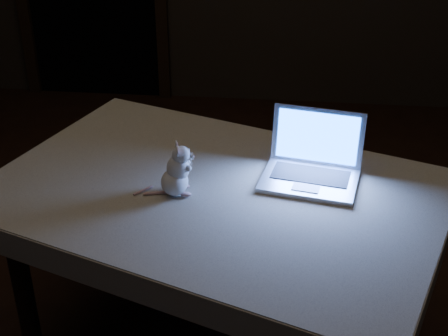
# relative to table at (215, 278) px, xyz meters

# --- Properties ---
(table) EXTENTS (1.60, 1.31, 0.74)m
(table) POSITION_rel_table_xyz_m (0.00, 0.00, 0.00)
(table) COLOR black
(table) RESTS_ON floor
(tablecloth) EXTENTS (1.70, 1.36, 0.10)m
(tablecloth) POSITION_rel_table_xyz_m (0.02, 0.06, 0.33)
(tablecloth) COLOR #BCB49C
(tablecloth) RESTS_ON table
(laptop) EXTENTS (0.36, 0.33, 0.22)m
(laptop) POSITION_rel_table_xyz_m (0.31, 0.07, 0.49)
(laptop) COLOR silver
(laptop) RESTS_ON tablecloth
(plush_mouse) EXTENTS (0.14, 0.14, 0.18)m
(plush_mouse) POSITION_rel_table_xyz_m (-0.13, -0.04, 0.47)
(plush_mouse) COLOR silver
(plush_mouse) RESTS_ON tablecloth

